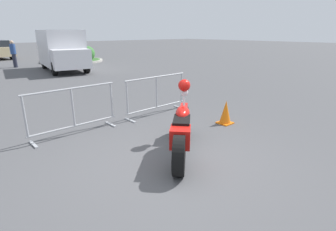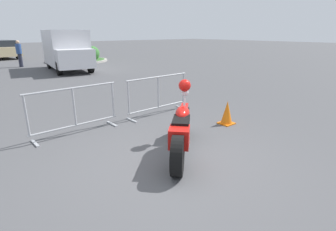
{
  "view_description": "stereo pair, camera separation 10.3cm",
  "coord_description": "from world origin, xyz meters",
  "px_view_note": "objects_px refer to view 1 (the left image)",
  "views": [
    {
      "loc": [
        -2.76,
        -3.18,
        2.22
      ],
      "look_at": [
        0.42,
        0.53,
        0.65
      ],
      "focal_mm": 28.0,
      "sensor_mm": 36.0,
      "label": 1
    },
    {
      "loc": [
        -2.68,
        -3.25,
        2.22
      ],
      "look_at": [
        0.42,
        0.53,
        0.65
      ],
      "focal_mm": 28.0,
      "sensor_mm": 36.0,
      "label": 2
    }
  ],
  "objects_px": {
    "traffic_cone": "(226,112)",
    "crowd_barrier_near": "(73,111)",
    "delivery_van": "(61,49)",
    "crowd_barrier_far": "(157,95)",
    "motorcycle": "(182,128)",
    "pedestrian": "(13,53)"
  },
  "relations": [
    {
      "from": "traffic_cone",
      "to": "crowd_barrier_far",
      "type": "bearing_deg",
      "value": 115.05
    },
    {
      "from": "delivery_van",
      "to": "crowd_barrier_far",
      "type": "bearing_deg",
      "value": 1.35
    },
    {
      "from": "motorcycle",
      "to": "crowd_barrier_near",
      "type": "relative_size",
      "value": 0.88
    },
    {
      "from": "pedestrian",
      "to": "crowd_barrier_near",
      "type": "bearing_deg",
      "value": -63.4
    },
    {
      "from": "motorcycle",
      "to": "pedestrian",
      "type": "height_order",
      "value": "pedestrian"
    },
    {
      "from": "crowd_barrier_near",
      "to": "delivery_van",
      "type": "distance_m",
      "value": 11.16
    },
    {
      "from": "motorcycle",
      "to": "crowd_barrier_far",
      "type": "bearing_deg",
      "value": 19.02
    },
    {
      "from": "delivery_van",
      "to": "traffic_cone",
      "type": "distance_m",
      "value": 12.35
    },
    {
      "from": "delivery_van",
      "to": "pedestrian",
      "type": "distance_m",
      "value": 3.88
    },
    {
      "from": "motorcycle",
      "to": "crowd_barrier_near",
      "type": "xyz_separation_m",
      "value": [
        -1.17,
        2.25,
        0.06
      ]
    },
    {
      "from": "motorcycle",
      "to": "crowd_barrier_far",
      "type": "height_order",
      "value": "motorcycle"
    },
    {
      "from": "delivery_van",
      "to": "pedestrian",
      "type": "bearing_deg",
      "value": -142.85
    },
    {
      "from": "motorcycle",
      "to": "delivery_van",
      "type": "bearing_deg",
      "value": 36.05
    },
    {
      "from": "delivery_van",
      "to": "traffic_cone",
      "type": "bearing_deg",
      "value": 6.05
    },
    {
      "from": "traffic_cone",
      "to": "crowd_barrier_near",
      "type": "bearing_deg",
      "value": 151.03
    },
    {
      "from": "crowd_barrier_near",
      "to": "pedestrian",
      "type": "height_order",
      "value": "pedestrian"
    },
    {
      "from": "delivery_van",
      "to": "motorcycle",
      "type": "bearing_deg",
      "value": -2.66
    },
    {
      "from": "delivery_van",
      "to": "traffic_cone",
      "type": "relative_size",
      "value": 8.84
    },
    {
      "from": "crowd_barrier_near",
      "to": "delivery_van",
      "type": "height_order",
      "value": "delivery_van"
    },
    {
      "from": "motorcycle",
      "to": "traffic_cone",
      "type": "distance_m",
      "value": 2.06
    },
    {
      "from": "crowd_barrier_near",
      "to": "pedestrian",
      "type": "relative_size",
      "value": 1.21
    },
    {
      "from": "motorcycle",
      "to": "crowd_barrier_near",
      "type": "distance_m",
      "value": 2.54
    }
  ]
}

